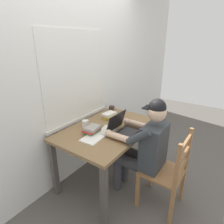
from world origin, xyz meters
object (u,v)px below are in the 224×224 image
Objects in this scene: desk at (109,135)px; laptop at (122,129)px; coffee_mug_dark at (112,109)px; book_stack_main at (92,130)px; coffee_mug_white at (85,124)px; book_stack_side at (110,115)px; computer_mouse at (136,124)px; seated_person at (145,145)px; wooden_chair at (167,172)px.

desk is 0.26m from laptop.
book_stack_main is at bearing -162.28° from coffee_mug_dark.
book_stack_side is at bearing -11.95° from coffee_mug_white.
book_stack_main is (-0.49, 0.31, 0.03)m from computer_mouse.
wooden_chair is (0.00, -0.28, -0.23)m from seated_person.
book_stack_side is (-0.23, -0.13, -0.00)m from coffee_mug_dark.
book_stack_main is at bearing 126.52° from laptop.
seated_person is at bearing -86.07° from laptop.
seated_person is 0.31m from laptop.
desk is 0.59m from coffee_mug_dark.
wooden_chair is at bearing -89.82° from desk.
seated_person is 0.62m from book_stack_main.
book_stack_main is at bearing 148.06° from computer_mouse.
book_stack_main is at bearing 105.02° from wooden_chair.
laptop reaches higher than computer_mouse.
coffee_mug_dark is 0.59× the size of book_stack_main.
book_stack_side is (0.27, 0.37, -0.01)m from laptop.
coffee_mug_dark is (0.49, 0.30, 0.14)m from desk.
wooden_chair is at bearing -74.98° from book_stack_main.
desk is 0.38m from computer_mouse.
coffee_mug_dark is at bearing 45.16° from laptop.
desk is 0.80m from wooden_chair.
computer_mouse is 0.50× the size of book_stack_main.
coffee_mug_white reaches higher than coffee_mug_dark.
coffee_mug_white is 0.97× the size of coffee_mug_dark.
wooden_chair is (0.00, -0.77, -0.20)m from desk.
wooden_chair reaches higher than book_stack_main.
computer_mouse is at bearing -31.94° from book_stack_main.
coffee_mug_white is (-0.14, 0.25, 0.15)m from desk.
wooden_chair is at bearing -114.33° from coffee_mug_dark.
wooden_chair is at bearing -105.04° from book_stack_side.
wooden_chair is 9.28× the size of computer_mouse.
desk is at bearing 138.68° from computer_mouse.
computer_mouse is (0.29, -0.03, -0.04)m from laptop.
book_stack_main is 0.99× the size of book_stack_side.
coffee_mug_white is at bearing 98.10° from wooden_chair.
laptop is at bearing 91.98° from wooden_chair.
desk is at bearing 90.29° from seated_person.
desk is 10.73× the size of coffee_mug_dark.
coffee_mug_dark is 0.74m from book_stack_main.
wooden_chair reaches higher than book_stack_side.
seated_person is 6.06× the size of book_stack_side.
laptop reaches higher than book_stack_main.
book_stack_main reaches higher than desk.
computer_mouse is 0.49× the size of book_stack_side.
seated_person is at bearing -136.64° from computer_mouse.
coffee_mug_white is at bearing 130.34° from computer_mouse.
coffee_mug_dark is (0.50, 0.50, -0.01)m from laptop.
book_stack_main is at bearing -168.76° from book_stack_side.
laptop is at bearing -94.64° from desk.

